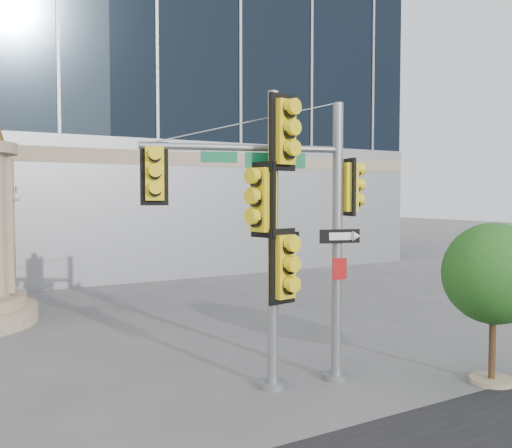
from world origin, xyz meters
TOP-DOWN VIEW (x-y plane):
  - ground at (0.00, 0.00)m, footprint 120.00×120.00m
  - main_signal_pole at (-0.70, 0.20)m, footprint 4.12×1.51m
  - secondary_signal_pole at (-1.15, 0.02)m, footprint 1.02×0.74m
  - street_tree at (2.74, -1.78)m, footprint 2.01×1.96m

SIDE VIEW (x-z plane):
  - ground at x=0.00m, z-range 0.00..0.00m
  - street_tree at x=2.74m, z-range 0.50..3.63m
  - secondary_signal_pole at x=-1.15m, z-range 0.49..6.07m
  - main_signal_pole at x=-0.70m, z-range 0.65..6.10m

